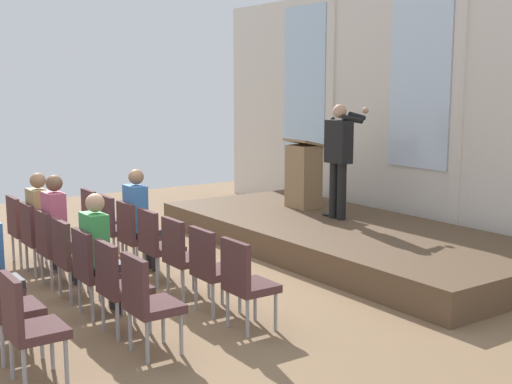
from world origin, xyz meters
The scene contains 26 objects.
ground_plane centered at (0.00, 0.00, 0.00)m, with size 14.00×14.00×0.00m, color #846647.
rear_partition centered at (0.03, 5.20, 2.08)m, with size 10.77×0.14×4.07m.
stage_platform centered at (0.00, 3.57, 0.20)m, with size 6.26×2.68×0.40m, color brown.
speaker centered at (-0.34, 3.80, 1.42)m, with size 0.51×0.69×1.76m.
mic_stand centered at (-0.61, 3.89, 0.73)m, with size 0.28×0.28×1.55m.
lectern centered at (-1.40, 3.97, 0.95)m, with size 0.60×0.48×1.16m.
chair_r0_c0 centered at (-1.95, 0.53, 0.53)m, with size 0.46×0.44×0.94m.
chair_r0_c1 centered at (-1.30, 0.53, 0.53)m, with size 0.46×0.44×0.94m.
chair_r0_c2 centered at (-0.65, 0.53, 0.53)m, with size 0.46×0.44×0.94m.
audience_r0_c2 centered at (-0.65, 0.61, 0.76)m, with size 0.36×0.39×1.37m.
chair_r0_c3 centered at (0.00, 0.53, 0.53)m, with size 0.46×0.44×0.94m.
chair_r0_c4 centered at (0.65, 0.53, 0.53)m, with size 0.46×0.44×0.94m.
chair_r0_c5 centered at (1.30, 0.53, 0.53)m, with size 0.46×0.44×0.94m.
chair_r0_c6 centered at (1.95, 0.53, 0.53)m, with size 0.46×0.44×0.94m.
chair_r1_c0 centered at (-1.95, -0.54, 0.53)m, with size 0.46×0.44×0.94m.
chair_r1_c1 centered at (-1.30, -0.54, 0.53)m, with size 0.46×0.44×0.94m.
audience_r1_c1 centered at (-1.30, -0.46, 0.74)m, with size 0.36×0.39×1.33m.
chair_r1_c2 centered at (-0.65, -0.54, 0.53)m, with size 0.46×0.44×0.94m.
audience_r1_c2 centered at (-0.65, -0.46, 0.76)m, with size 0.36×0.39×1.37m.
chair_r1_c3 centered at (0.00, -0.54, 0.53)m, with size 0.46×0.44×0.94m.
chair_r1_c4 centered at (0.65, -0.54, 0.53)m, with size 0.46×0.44×0.94m.
audience_r1_c4 centered at (0.65, -0.46, 0.73)m, with size 0.36×0.39×1.32m.
chair_r1_c5 centered at (1.30, -0.54, 0.53)m, with size 0.46×0.44×0.94m.
chair_r1_c6 centered at (1.95, -0.54, 0.53)m, with size 0.46×0.44×0.94m.
chair_r2_c5 centered at (1.30, -1.61, 0.53)m, with size 0.46×0.44×0.94m.
chair_r2_c6 centered at (1.95, -1.61, 0.53)m, with size 0.46×0.44×0.94m.
Camera 1 is at (7.32, -3.08, 2.45)m, focal length 47.31 mm.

